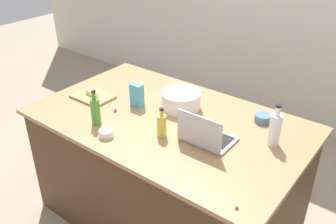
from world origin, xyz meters
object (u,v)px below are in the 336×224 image
object	(u,v)px
cutting_board	(93,97)
candy_bag	(137,95)
laptop	(205,136)
ramekin_medium	(263,118)
mixing_bowl_large	(181,99)
bottle_oil	(162,125)
ramekin_small	(106,133)
bottle_olive	(95,111)
butter_stick_left	(92,93)
bottle_vinegar	(275,129)

from	to	relation	value
cutting_board	candy_bag	size ratio (longest dim) A/B	1.73
laptop	candy_bag	size ratio (longest dim) A/B	1.84
ramekin_medium	candy_bag	xyz separation A→B (m)	(-0.81, -0.34, 0.06)
laptop	mixing_bowl_large	world-z (taller)	laptop
bottle_oil	cutting_board	distance (m)	0.74
laptop	bottle_oil	world-z (taller)	laptop
bottle_oil	candy_bag	xyz separation A→B (m)	(-0.38, 0.20, 0.01)
bottle_oil	ramekin_small	world-z (taller)	bottle_oil
bottle_olive	bottle_oil	size ratio (longest dim) A/B	1.26
bottle_oil	ramekin_small	size ratio (longest dim) A/B	2.17
mixing_bowl_large	butter_stick_left	xyz separation A→B (m)	(-0.62, -0.28, -0.03)
bottle_oil	cutting_board	xyz separation A→B (m)	(-0.73, 0.09, -0.07)
mixing_bowl_large	bottle_vinegar	bearing A→B (deg)	-2.58
bottle_vinegar	butter_stick_left	xyz separation A→B (m)	(-1.33, -0.25, -0.07)
mixing_bowl_large	candy_bag	xyz separation A→B (m)	(-0.27, -0.17, 0.02)
cutting_board	butter_stick_left	xyz separation A→B (m)	(-0.01, 0.00, 0.03)
bottle_vinegar	cutting_board	size ratio (longest dim) A/B	0.91
bottle_oil	cutting_board	bearing A→B (deg)	173.05
bottle_vinegar	bottle_olive	bearing A→B (deg)	-154.46
laptop	butter_stick_left	size ratio (longest dim) A/B	2.84
candy_bag	bottle_oil	bearing A→B (deg)	-27.36
bottle_oil	butter_stick_left	xyz separation A→B (m)	(-0.74, 0.09, -0.04)
ramekin_small	candy_bag	bearing A→B (deg)	105.75
mixing_bowl_large	ramekin_medium	bearing A→B (deg)	17.70
mixing_bowl_large	cutting_board	distance (m)	0.67
ramekin_small	bottle_olive	bearing A→B (deg)	156.67
butter_stick_left	mixing_bowl_large	bearing A→B (deg)	23.99
bottle_olive	cutting_board	bearing A→B (deg)	141.46
bottle_olive	cutting_board	distance (m)	0.40
ramekin_small	candy_bag	xyz separation A→B (m)	(-0.12, 0.42, 0.06)
butter_stick_left	ramekin_small	size ratio (longest dim) A/B	1.24
ramekin_small	mixing_bowl_large	bearing A→B (deg)	75.97
laptop	bottle_oil	size ratio (longest dim) A/B	1.62
butter_stick_left	bottle_olive	bearing A→B (deg)	-37.65
mixing_bowl_large	butter_stick_left	size ratio (longest dim) A/B	2.60
cutting_board	ramekin_small	xyz separation A→B (m)	(0.47, -0.31, 0.01)
laptop	ramekin_small	xyz separation A→B (m)	(-0.52, -0.32, -0.02)
laptop	ramekin_medium	bearing A→B (deg)	69.12
butter_stick_left	bottle_vinegar	bearing A→B (deg)	10.45
ramekin_medium	mixing_bowl_large	bearing A→B (deg)	-162.30
cutting_board	ramekin_medium	size ratio (longest dim) A/B	2.76
ramekin_small	laptop	bearing A→B (deg)	31.65
bottle_olive	ramekin_medium	distance (m)	1.10
ramekin_small	candy_bag	distance (m)	0.44
laptop	ramekin_small	size ratio (longest dim) A/B	3.51
bottle_vinegar	bottle_oil	world-z (taller)	bottle_vinegar
cutting_board	ramekin_medium	xyz separation A→B (m)	(1.16, 0.45, 0.02)
laptop	bottle_vinegar	bearing A→B (deg)	35.25
cutting_board	candy_bag	distance (m)	0.37
bottle_olive	bottle_oil	distance (m)	0.46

